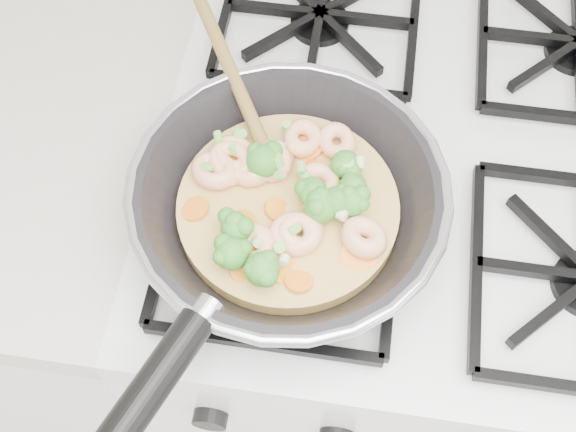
# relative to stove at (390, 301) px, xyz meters

# --- Properties ---
(stove) EXTENTS (0.60, 0.60, 0.92)m
(stove) POSITION_rel_stove_xyz_m (0.00, 0.00, 0.00)
(stove) COLOR white
(stove) RESTS_ON ground
(skillet) EXTENTS (0.33, 0.60, 0.09)m
(skillet) POSITION_rel_stove_xyz_m (-0.15, -0.14, 0.50)
(skillet) COLOR black
(skillet) RESTS_ON stove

